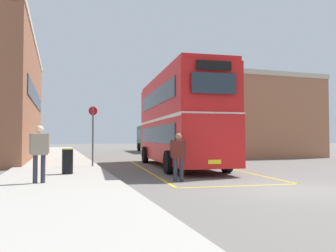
% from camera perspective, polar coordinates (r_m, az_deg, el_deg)
% --- Properties ---
extents(ground_plane, '(135.60, 135.60, 0.00)m').
position_cam_1_polar(ground_plane, '(23.84, -2.25, -5.69)').
color(ground_plane, '#66605B').
extents(sidewalk_left, '(4.00, 57.60, 0.14)m').
position_cam_1_polar(sidewalk_left, '(25.34, -18.13, -5.22)').
color(sidewalk_left, '#A39E93').
rests_on(sidewalk_left, ground).
extents(depot_building_right, '(7.97, 13.96, 6.42)m').
position_cam_1_polar(depot_building_right, '(32.06, 11.73, 1.04)').
color(depot_building_right, '#9E6647').
rests_on(depot_building_right, ground).
extents(double_decker_bus, '(3.57, 10.56, 4.75)m').
position_cam_1_polar(double_decker_bus, '(17.86, 1.91, 1.14)').
color(double_decker_bus, black).
rests_on(double_decker_bus, ground).
extents(single_deck_bus, '(3.27, 9.64, 3.02)m').
position_cam_1_polar(single_deck_bus, '(37.34, -2.33, -1.85)').
color(single_deck_bus, black).
rests_on(single_deck_bus, ground).
extents(pedestrian_boarding, '(0.54, 0.36, 1.69)m').
position_cam_1_polar(pedestrian_boarding, '(11.88, 1.76, -4.67)').
color(pedestrian_boarding, '#2D2D38').
rests_on(pedestrian_boarding, ground).
extents(pedestrian_waiting_near, '(0.59, 0.26, 1.77)m').
position_cam_1_polar(pedestrian_waiting_near, '(11.20, -20.81, -3.69)').
color(pedestrian_waiting_near, '#2D2D38').
rests_on(pedestrian_waiting_near, sidewalk_left).
extents(litter_bin, '(0.44, 0.44, 0.98)m').
position_cam_1_polar(litter_bin, '(13.70, -16.54, -5.69)').
color(litter_bin, black).
rests_on(litter_bin, sidewalk_left).
extents(bus_stop_sign, '(0.43, 0.14, 2.94)m').
position_cam_1_polar(bus_stop_sign, '(17.07, -12.53, -0.75)').
color(bus_stop_sign, '#4C4C51').
rests_on(bus_stop_sign, sidewalk_left).
extents(bay_marking_yellow, '(5.38, 12.75, 0.01)m').
position_cam_1_polar(bay_marking_yellow, '(16.06, 4.02, -7.46)').
color(bay_marking_yellow, gold).
rests_on(bay_marking_yellow, ground).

